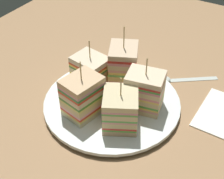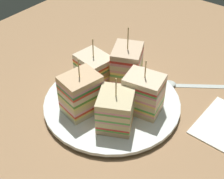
{
  "view_description": "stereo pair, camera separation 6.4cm",
  "coord_description": "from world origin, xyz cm",
  "px_view_note": "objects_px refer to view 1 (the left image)",
  "views": [
    {
      "loc": [
        42.47,
        25.43,
        45.54
      ],
      "look_at": [
        0.0,
        0.0,
        4.37
      ],
      "focal_mm": 51.31,
      "sensor_mm": 36.0,
      "label": 1
    },
    {
      "loc": [
        38.82,
        30.72,
        45.54
      ],
      "look_at": [
        0.0,
        0.0,
        4.37
      ],
      "focal_mm": 51.31,
      "sensor_mm": 36.0,
      "label": 2
    }
  ],
  "objects_px": {
    "sandwich_wedge_1": "(91,73)",
    "sandwich_wedge_2": "(83,96)",
    "sandwich_wedge_4": "(144,91)",
    "plate": "(112,103)",
    "sandwich_wedge_3": "(120,109)",
    "spoon": "(172,79)",
    "sandwich_wedge_0": "(123,66)"
  },
  "relations": [
    {
      "from": "spoon",
      "to": "sandwich_wedge_2",
      "type": "bearing_deg",
      "value": 26.52
    },
    {
      "from": "sandwich_wedge_3",
      "to": "sandwich_wedge_0",
      "type": "bearing_deg",
      "value": -0.36
    },
    {
      "from": "sandwich_wedge_0",
      "to": "sandwich_wedge_3",
      "type": "xyz_separation_m",
      "value": [
        0.11,
        0.06,
        -0.01
      ]
    },
    {
      "from": "sandwich_wedge_0",
      "to": "sandwich_wedge_3",
      "type": "relative_size",
      "value": 1.28
    },
    {
      "from": "sandwich_wedge_0",
      "to": "spoon",
      "type": "bearing_deg",
      "value": 107.56
    },
    {
      "from": "sandwich_wedge_3",
      "to": "spoon",
      "type": "bearing_deg",
      "value": -35.99
    },
    {
      "from": "plate",
      "to": "sandwich_wedge_3",
      "type": "distance_m",
      "value": 0.08
    },
    {
      "from": "sandwich_wedge_1",
      "to": "sandwich_wedge_4",
      "type": "xyz_separation_m",
      "value": [
        0.0,
        0.13,
        0.0
      ]
    },
    {
      "from": "plate",
      "to": "sandwich_wedge_3",
      "type": "relative_size",
      "value": 2.6
    },
    {
      "from": "sandwich_wedge_2",
      "to": "sandwich_wedge_3",
      "type": "height_order",
      "value": "sandwich_wedge_2"
    },
    {
      "from": "plate",
      "to": "sandwich_wedge_2",
      "type": "relative_size",
      "value": 2.31
    },
    {
      "from": "sandwich_wedge_0",
      "to": "plate",
      "type": "bearing_deg",
      "value": -15.36
    },
    {
      "from": "sandwich_wedge_3",
      "to": "sandwich_wedge_4",
      "type": "height_order",
      "value": "sandwich_wedge_4"
    },
    {
      "from": "plate",
      "to": "sandwich_wedge_4",
      "type": "xyz_separation_m",
      "value": [
        -0.02,
        0.06,
        0.05
      ]
    },
    {
      "from": "sandwich_wedge_4",
      "to": "spoon",
      "type": "distance_m",
      "value": 0.13
    },
    {
      "from": "sandwich_wedge_4",
      "to": "sandwich_wedge_0",
      "type": "bearing_deg",
      "value": -43.7
    },
    {
      "from": "plate",
      "to": "sandwich_wedge_0",
      "type": "distance_m",
      "value": 0.08
    },
    {
      "from": "plate",
      "to": "sandwich_wedge_4",
      "type": "distance_m",
      "value": 0.08
    },
    {
      "from": "sandwich_wedge_0",
      "to": "sandwich_wedge_2",
      "type": "distance_m",
      "value": 0.12
    },
    {
      "from": "sandwich_wedge_1",
      "to": "sandwich_wedge_2",
      "type": "relative_size",
      "value": 0.94
    },
    {
      "from": "plate",
      "to": "sandwich_wedge_0",
      "type": "height_order",
      "value": "sandwich_wedge_0"
    },
    {
      "from": "sandwich_wedge_3",
      "to": "spoon",
      "type": "distance_m",
      "value": 0.2
    },
    {
      "from": "sandwich_wedge_1",
      "to": "sandwich_wedge_0",
      "type": "bearing_deg",
      "value": 50.47
    },
    {
      "from": "sandwich_wedge_1",
      "to": "spoon",
      "type": "relative_size",
      "value": 0.89
    },
    {
      "from": "sandwich_wedge_0",
      "to": "spoon",
      "type": "xyz_separation_m",
      "value": [
        -0.08,
        0.09,
        -0.05
      ]
    },
    {
      "from": "sandwich_wedge_3",
      "to": "spoon",
      "type": "xyz_separation_m",
      "value": [
        -0.19,
        0.03,
        -0.04
      ]
    },
    {
      "from": "sandwich_wedge_1",
      "to": "spoon",
      "type": "xyz_separation_m",
      "value": [
        -0.12,
        0.14,
        -0.05
      ]
    },
    {
      "from": "sandwich_wedge_0",
      "to": "sandwich_wedge_4",
      "type": "xyz_separation_m",
      "value": [
        0.05,
        0.07,
        -0.0
      ]
    },
    {
      "from": "sandwich_wedge_2",
      "to": "plate",
      "type": "bearing_deg",
      "value": -15.47
    },
    {
      "from": "plate",
      "to": "spoon",
      "type": "height_order",
      "value": "plate"
    },
    {
      "from": "sandwich_wedge_3",
      "to": "spoon",
      "type": "relative_size",
      "value": 0.84
    },
    {
      "from": "plate",
      "to": "sandwich_wedge_2",
      "type": "distance_m",
      "value": 0.08
    }
  ]
}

